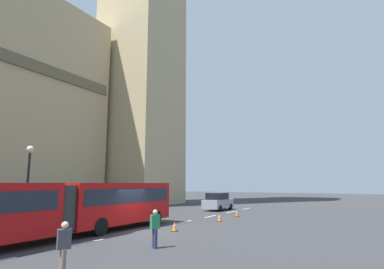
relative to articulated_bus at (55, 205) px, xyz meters
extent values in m
plane|color=#333335|center=(4.53, -1.99, -1.75)|extent=(160.00, 160.00, 0.00)
cube|color=silver|center=(0.41, -1.99, -1.74)|extent=(2.20, 0.16, 0.01)
cube|color=silver|center=(5.01, -1.99, -1.74)|extent=(2.20, 0.16, 0.01)
cube|color=silver|center=(9.61, -1.99, -1.74)|extent=(2.20, 0.16, 0.01)
cube|color=silver|center=(14.21, -1.99, -1.74)|extent=(2.20, 0.16, 0.01)
cube|color=silver|center=(18.81, -1.99, -1.74)|extent=(2.20, 0.16, 0.01)
cube|color=silver|center=(23.41, -1.99, -1.74)|extent=(2.20, 0.16, 0.01)
cube|color=tan|center=(23.70, 14.01, 24.31)|extent=(9.72, 9.72, 52.11)
cube|color=#B20F0F|center=(4.61, 0.01, -0.10)|extent=(8.33, 2.50, 2.50)
cube|color=#1E232D|center=(4.61, 0.01, 0.35)|extent=(7.66, 2.54, 0.90)
cylinder|color=#2D2D2D|center=(0.00, 0.01, -0.10)|extent=(2.38, 2.38, 2.25)
cylinder|color=black|center=(7.28, -1.12, -1.25)|extent=(1.00, 0.30, 1.00)
cylinder|color=black|center=(2.11, -1.12, -1.25)|extent=(1.00, 0.30, 1.00)
cube|color=gray|center=(20.24, 0.06, -1.05)|extent=(4.40, 1.80, 0.90)
cube|color=black|center=(20.04, 0.06, -0.25)|extent=(2.46, 1.66, 0.70)
cylinder|color=black|center=(21.65, -0.75, -1.43)|extent=(0.64, 0.30, 0.64)
cylinder|color=black|center=(18.84, -0.75, -1.43)|extent=(0.64, 0.30, 0.64)
cube|color=black|center=(5.56, -3.83, -1.73)|extent=(0.36, 0.36, 0.03)
cone|color=orange|center=(5.56, -3.83, -1.44)|extent=(0.28, 0.28, 0.55)
cylinder|color=white|center=(5.56, -3.83, -1.41)|extent=(0.17, 0.17, 0.08)
cube|color=black|center=(11.41, -4.13, -1.73)|extent=(0.36, 0.36, 0.03)
cone|color=orange|center=(11.41, -4.13, -1.44)|extent=(0.28, 0.28, 0.55)
cylinder|color=white|center=(11.41, -4.13, -1.41)|extent=(0.17, 0.17, 0.08)
cube|color=black|center=(15.32, -4.02, -1.73)|extent=(0.36, 0.36, 0.03)
cone|color=orange|center=(15.32, -4.02, -1.44)|extent=(0.28, 0.28, 0.55)
cylinder|color=white|center=(15.32, -4.02, -1.41)|extent=(0.17, 0.17, 0.08)
cylinder|color=black|center=(1.25, 4.51, -1.60)|extent=(0.32, 0.32, 0.30)
cylinder|color=black|center=(1.25, 4.51, 0.65)|extent=(0.16, 0.16, 4.80)
sphere|color=beige|center=(1.25, 4.51, 3.30)|extent=(0.44, 0.44, 0.44)
cylinder|color=#726651|center=(-3.91, -5.77, -1.32)|extent=(0.16, 0.16, 0.86)
cylinder|color=#726651|center=(-4.00, -5.95, -1.32)|extent=(0.16, 0.16, 0.86)
cube|color=#3F3F47|center=(-3.95, -5.86, -0.59)|extent=(0.47, 0.40, 0.60)
sphere|color=beige|center=(-3.95, -5.86, -0.17)|extent=(0.22, 0.22, 0.22)
cylinder|color=#262D4C|center=(0.95, -5.79, -1.32)|extent=(0.16, 0.16, 0.86)
cylinder|color=#262D4C|center=(1.06, -5.62, -1.32)|extent=(0.16, 0.16, 0.86)
cube|color=#267F4C|center=(1.01, -5.71, -0.59)|extent=(0.47, 0.41, 0.60)
sphere|color=beige|center=(1.01, -5.71, -0.17)|extent=(0.22, 0.22, 0.22)
camera|label=1|loc=(-10.62, -14.26, 1.14)|focal=28.62mm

